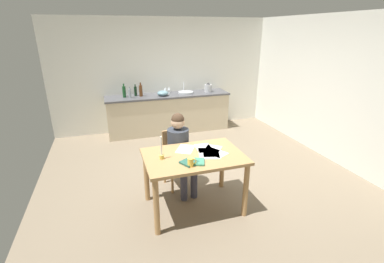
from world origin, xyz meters
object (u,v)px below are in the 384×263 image
Objects in this scene: mixing_bowl at (163,93)px; stovetop_kettle at (208,88)px; wine_glass_by_kettle at (165,89)px; person_seated at (180,148)px; wine_glass_near_sink at (169,89)px; dining_table at (194,163)px; sink_unit at (186,92)px; bottle_oil at (124,92)px; bottle_sauce at (141,91)px; candlestick at (162,153)px; book_cookery at (199,162)px; book_magazine at (189,162)px; coffee_mug at (191,162)px; bottle_vinegar at (130,93)px; bottle_wine_red at (135,91)px; chair_at_table at (177,155)px.

mixing_bowl is 1.14m from stovetop_kettle.
person_seated is at bearing -98.15° from wine_glass_by_kettle.
dining_table is at bearing -97.76° from wine_glass_near_sink.
bottle_oil reaches higher than sink_unit.
bottle_sauce reaches higher than person_seated.
candlestick is at bearing -102.43° from mixing_bowl.
book_cookery is 0.74× the size of mixing_bowl.
wine_glass_near_sink is (0.57, 3.44, 0.20)m from book_magazine.
coffee_mug is 0.42m from candlestick.
dining_table is 3.09m from bottle_vinegar.
person_seated reaches higher than coffee_mug.
sink_unit is at bearing 46.64° from book_magazine.
bottle_oil is 0.99× the size of bottle_sauce.
mixing_bowl is at bearing -131.52° from wine_glass_near_sink.
dining_table is 3.56× the size of sink_unit.
wine_glass_near_sink reaches higher than book_cookery.
bottle_vinegar is 1.11× the size of stovetop_kettle.
coffee_mug is 0.44× the size of mixing_bowl.
bottle_vinegar is (-0.49, 3.04, 0.33)m from dining_table.
bottle_oil is 1.16× the size of bottle_wine_red.
book_magazine is 0.73× the size of mixing_bowl.
person_seated is (0.02, -0.15, 0.19)m from chair_at_table.
book_magazine is (0.01, 0.08, -0.04)m from coffee_mug.
candlestick is 1.36× the size of stovetop_kettle.
person_seated reaches higher than candlestick.
coffee_mug is at bearing -96.46° from mixing_bowl.
wine_glass_near_sink is (0.86, 3.22, 0.13)m from candlestick.
wine_glass_near_sink is at bearing 80.78° from coffee_mug.
dining_table is at bearing 108.44° from book_cookery.
bottle_wine_red is 1.70× the size of wine_glass_near_sink.
chair_at_table is (-0.06, 0.68, -0.18)m from dining_table.
chair_at_table is 0.95m from book_cookery.
dining_table is 5.00× the size of mixing_bowl.
person_seated is 2.69m from bottle_wine_red.
book_magazine is 3.49m from wine_glass_near_sink.
candlestick is at bearing -120.33° from stovetop_kettle.
bottle_wine_red is (-0.31, 2.66, 0.33)m from person_seated.
bottle_oil is 1.38× the size of stovetop_kettle.
coffee_mug is 0.31× the size of sink_unit.
chair_at_table is at bearing 85.70° from coffee_mug.
candlestick reaches higher than mixing_bowl.
bottle_sauce is 0.60m from wine_glass_by_kettle.
stovetop_kettle is at bearing -0.68° from bottle_sauce.
candlestick is (-0.36, -0.65, 0.39)m from chair_at_table.
wine_glass_near_sink and wine_glass_by_kettle have the same top height.
bottle_sauce is 2.01× the size of wine_glass_by_kettle.
stovetop_kettle is at bearing 65.90° from coffee_mug.
dining_table is at bearing -78.95° from bottle_oil.
book_magazine is at bearing -105.83° from sink_unit.
book_magazine is at bearing -171.34° from book_cookery.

